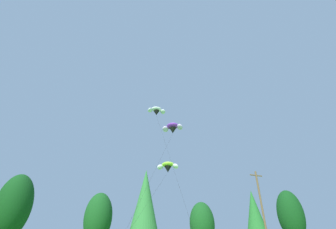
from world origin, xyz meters
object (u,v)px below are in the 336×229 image
object	(u,v)px
parafoil_kite_high_purple	(173,128)
parafoil_kite_mid_white	(157,111)
parafoil_kite_far_lime_white	(168,167)
utility_pole	(263,211)

from	to	relation	value
parafoil_kite_high_purple	parafoil_kite_mid_white	world-z (taller)	parafoil_kite_mid_white
parafoil_kite_high_purple	parafoil_kite_far_lime_white	size ratio (longest dim) A/B	1.15
utility_pole	parafoil_kite_far_lime_white	xyz separation A→B (m)	(-9.76, 10.71, 8.10)
parafoil_kite_mid_white	utility_pole	bearing A→B (deg)	-33.01
parafoil_kite_high_purple	utility_pole	bearing A→B (deg)	-31.01
parafoil_kite_mid_white	parafoil_kite_far_lime_white	bearing A→B (deg)	35.35
utility_pole	parafoil_kite_mid_white	bearing A→B (deg)	146.99
parafoil_kite_high_purple	parafoil_kite_mid_white	xyz separation A→B (m)	(-2.33, 2.03, 4.01)
parafoil_kite_high_purple	parafoil_kite_mid_white	distance (m)	5.06
utility_pole	parafoil_kite_mid_white	world-z (taller)	parafoil_kite_mid_white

